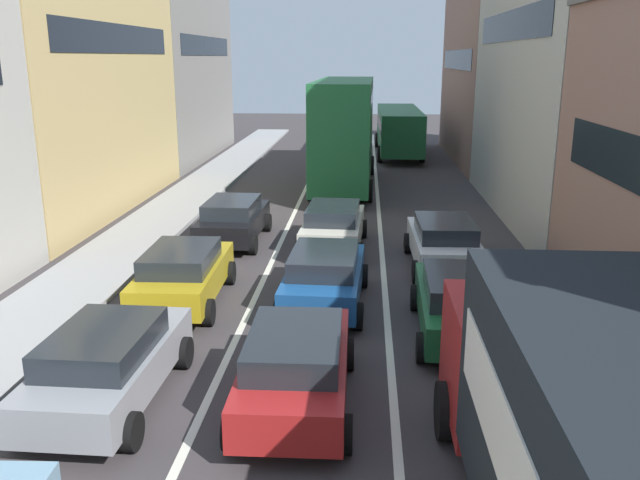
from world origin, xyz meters
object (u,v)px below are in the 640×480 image
object	(u,v)px
sedan_left_lane_fourth	(233,219)
bus_far_queue_secondary	(399,127)
hatchback_centre_lane_third	(325,276)
sedan_right_lane_behind_truck	(461,303)
sedan_left_lane_third	(183,273)
wagon_left_lane_second	(108,362)
coupe_centre_lane_fourth	(333,225)
sedan_centre_lane_second	(296,365)
removalist_box_truck	(590,432)
bus_mid_queue_primary	(345,129)
wagon_right_lane_far	(444,242)

from	to	relation	value
sedan_left_lane_fourth	bus_far_queue_secondary	distance (m)	22.13
hatchback_centre_lane_third	sedan_right_lane_behind_truck	xyz separation A→B (m)	(3.14, -1.67, 0.00)
sedan_left_lane_third	bus_far_queue_secondary	bearing A→B (deg)	-15.32
sedan_left_lane_fourth	sedan_right_lane_behind_truck	distance (m)	9.93
sedan_left_lane_third	bus_far_queue_secondary	world-z (taller)	bus_far_queue_secondary
sedan_right_lane_behind_truck	sedan_left_lane_fourth	bearing A→B (deg)	42.96
hatchback_centre_lane_third	sedan_right_lane_behind_truck	world-z (taller)	same
sedan_left_lane_fourth	bus_far_queue_secondary	xyz separation A→B (m)	(6.52, 21.12, 0.96)
wagon_left_lane_second	sedan_right_lane_behind_truck	size ratio (longest dim) A/B	1.00
sedan_left_lane_third	coupe_centre_lane_fourth	size ratio (longest dim) A/B	0.99
hatchback_centre_lane_third	sedan_left_lane_fourth	size ratio (longest dim) A/B	1.01
sedan_centre_lane_second	coupe_centre_lane_fourth	xyz separation A→B (m)	(0.18, 10.09, 0.00)
wagon_left_lane_second	bus_far_queue_secondary	bearing A→B (deg)	-10.41
sedan_left_lane_third	removalist_box_truck	bearing A→B (deg)	-142.20
wagon_left_lane_second	bus_mid_queue_primary	bearing A→B (deg)	-8.38
bus_mid_queue_primary	coupe_centre_lane_fourth	bearing A→B (deg)	-178.92
sedan_left_lane_fourth	bus_mid_queue_primary	world-z (taller)	bus_mid_queue_primary
sedan_centre_lane_second	sedan_left_lane_fourth	size ratio (longest dim) A/B	1.00
removalist_box_truck	wagon_right_lane_far	distance (m)	12.22
hatchback_centre_lane_third	sedan_left_lane_fourth	distance (m)	6.70
removalist_box_truck	sedan_right_lane_behind_truck	distance (m)	7.23
sedan_right_lane_behind_truck	bus_mid_queue_primary	bearing A→B (deg)	11.77
sedan_right_lane_behind_truck	wagon_right_lane_far	size ratio (longest dim) A/B	1.00
hatchback_centre_lane_third	bus_far_queue_secondary	xyz separation A→B (m)	(3.08, 26.88, 0.96)
wagon_right_lane_far	bus_mid_queue_primary	world-z (taller)	bus_mid_queue_primary
sedan_centre_lane_second	bus_mid_queue_primary	world-z (taller)	bus_mid_queue_primary
bus_far_queue_secondary	wagon_left_lane_second	bearing A→B (deg)	167.91
wagon_right_lane_far	coupe_centre_lane_fourth	bearing A→B (deg)	61.35
hatchback_centre_lane_third	sedan_left_lane_fourth	bearing A→B (deg)	33.12
coupe_centre_lane_fourth	sedan_right_lane_behind_truck	size ratio (longest dim) A/B	1.01
bus_mid_queue_primary	wagon_left_lane_second	bearing A→B (deg)	171.39
removalist_box_truck	bus_mid_queue_primary	size ratio (longest dim) A/B	0.73
hatchback_centre_lane_third	sedan_left_lane_third	distance (m)	3.58
sedan_centre_lane_second	bus_far_queue_secondary	distance (m)	32.05
coupe_centre_lane_fourth	sedan_left_lane_fourth	bearing A→B (deg)	81.67
sedan_centre_lane_second	wagon_right_lane_far	xyz separation A→B (m)	(3.54, 8.35, 0.00)
removalist_box_truck	sedan_right_lane_behind_truck	xyz separation A→B (m)	(-0.41, 7.12, -1.18)
coupe_centre_lane_fourth	sedan_right_lane_behind_truck	bearing A→B (deg)	-152.56
removalist_box_truck	sedan_left_lane_fourth	distance (m)	16.19
removalist_box_truck	sedan_left_lane_fourth	xyz separation A→B (m)	(-7.00, 14.55, -1.18)
hatchback_centre_lane_third	sedan_left_lane_fourth	xyz separation A→B (m)	(-3.45, 5.75, 0.00)
hatchback_centre_lane_third	sedan_right_lane_behind_truck	bearing A→B (deg)	-115.85
removalist_box_truck	bus_mid_queue_primary	xyz separation A→B (m)	(-3.58, 24.42, 0.86)
sedan_centre_lane_second	sedan_right_lane_behind_truck	bearing A→B (deg)	-45.93
wagon_right_lane_far	bus_far_queue_secondary	world-z (taller)	bus_far_queue_secondary
sedan_centre_lane_second	hatchback_centre_lane_third	bearing A→B (deg)	-3.02
sedan_centre_lane_second	wagon_left_lane_second	world-z (taller)	same
bus_mid_queue_primary	bus_far_queue_secondary	distance (m)	11.73
sedan_centre_lane_second	wagon_left_lane_second	bearing A→B (deg)	91.52
coupe_centre_lane_fourth	bus_mid_queue_primary	world-z (taller)	bus_mid_queue_primary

